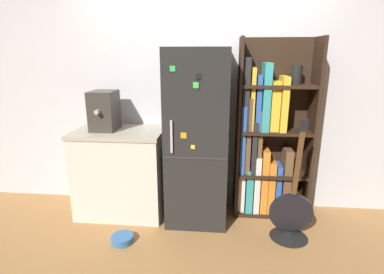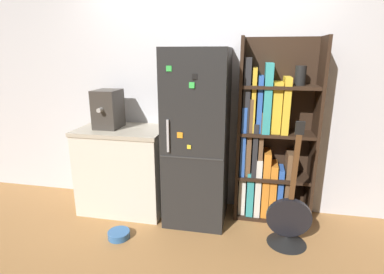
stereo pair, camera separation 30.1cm
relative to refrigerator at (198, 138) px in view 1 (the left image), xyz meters
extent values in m
plane|color=#A87542|center=(0.00, -0.13, -0.87)|extent=(16.00, 16.00, 0.00)
cube|color=silver|center=(0.00, 0.34, 0.43)|extent=(8.00, 0.05, 2.60)
cube|color=black|center=(0.00, 0.00, 0.00)|extent=(0.60, 0.63, 1.73)
cube|color=#333333|center=(0.00, -0.32, -0.10)|extent=(0.59, 0.01, 0.01)
cube|color=#B2B2B7|center=(-0.21, -0.33, 0.10)|extent=(0.02, 0.02, 0.30)
cube|color=green|center=(0.01, -0.32, 0.55)|extent=(0.05, 0.02, 0.05)
cube|color=orange|center=(-0.10, -0.32, 0.11)|extent=(0.05, 0.01, 0.05)
cube|color=green|center=(-0.19, -0.32, 0.69)|extent=(0.05, 0.01, 0.05)
cube|color=yellow|center=(-0.02, -0.32, 0.00)|extent=(0.04, 0.01, 0.04)
cube|color=black|center=(0.03, -0.32, 0.62)|extent=(0.05, 0.02, 0.05)
cube|color=black|center=(0.41, 0.14, 0.05)|extent=(0.03, 0.34, 1.83)
cube|color=black|center=(1.13, 0.14, 0.05)|extent=(0.03, 0.34, 1.83)
cube|color=black|center=(0.77, 0.30, 0.05)|extent=(0.76, 0.03, 1.83)
cube|color=black|center=(0.77, 0.14, -0.85)|extent=(0.70, 0.31, 0.03)
cube|color=black|center=(0.77, 0.14, -0.41)|extent=(0.70, 0.31, 0.03)
cube|color=black|center=(0.77, 0.14, 0.05)|extent=(0.70, 0.31, 0.03)
cube|color=black|center=(0.77, 0.14, 0.51)|extent=(0.70, 0.31, 0.03)
cube|color=silver|center=(0.47, 0.15, -0.45)|extent=(0.07, 0.22, 0.78)
cube|color=teal|center=(0.55, 0.15, -0.60)|extent=(0.07, 0.27, 0.48)
cube|color=silver|center=(0.62, 0.15, -0.52)|extent=(0.06, 0.26, 0.63)
cube|color=orange|center=(0.70, 0.15, -0.49)|extent=(0.07, 0.25, 0.69)
cube|color=orange|center=(0.77, 0.14, -0.55)|extent=(0.07, 0.25, 0.57)
cube|color=#2D59B2|center=(0.85, 0.14, -0.57)|extent=(0.05, 0.22, 0.53)
cube|color=brown|center=(0.93, 0.15, -0.49)|extent=(0.08, 0.24, 0.70)
cube|color=#2D59B2|center=(0.46, 0.15, -0.04)|extent=(0.05, 0.28, 0.71)
cube|color=brown|center=(0.51, 0.15, 0.00)|extent=(0.04, 0.23, 0.79)
cube|color=#262628|center=(0.57, 0.15, -0.12)|extent=(0.05, 0.27, 0.55)
cube|color=brown|center=(0.63, 0.15, -0.06)|extent=(0.04, 0.24, 0.66)
cube|color=#262628|center=(0.46, 0.15, 0.42)|extent=(0.07, 0.26, 0.71)
cube|color=gold|center=(0.53, 0.15, 0.37)|extent=(0.04, 0.23, 0.62)
cube|color=#2D59B2|center=(0.59, 0.14, 0.34)|extent=(0.05, 0.24, 0.54)
cube|color=teal|center=(0.66, 0.13, 0.40)|extent=(0.07, 0.27, 0.66)
cube|color=gold|center=(0.75, 0.15, 0.31)|extent=(0.09, 0.24, 0.49)
cube|color=gold|center=(0.83, 0.14, 0.33)|extent=(0.06, 0.26, 0.54)
cylinder|color=black|center=(0.94, 0.14, 0.61)|extent=(0.10, 0.10, 0.18)
cube|color=beige|center=(-0.82, 0.02, -0.43)|extent=(0.90, 0.59, 0.88)
cube|color=#B2A893|center=(-0.82, 0.02, 0.03)|extent=(0.92, 0.61, 0.04)
cube|color=#38332D|center=(-0.96, 0.03, 0.25)|extent=(0.25, 0.29, 0.40)
cylinder|color=#A5A39E|center=(-0.96, -0.15, 0.27)|extent=(0.04, 0.06, 0.04)
cone|color=black|center=(0.89, -0.32, -0.84)|extent=(0.36, 0.36, 0.06)
cylinder|color=black|center=(0.89, -0.32, -0.61)|extent=(0.40, 0.10, 0.40)
cube|color=brown|center=(0.89, -0.39, -0.11)|extent=(0.04, 0.10, 0.61)
cube|color=black|center=(0.89, -0.44, 0.25)|extent=(0.07, 0.04, 0.11)
cylinder|color=#3366A5|center=(-0.65, -0.55, -0.84)|extent=(0.21, 0.21, 0.06)
torus|color=#3366A5|center=(-0.65, -0.55, -0.81)|extent=(0.21, 0.21, 0.01)
camera|label=1|loc=(0.22, -2.87, 0.81)|focal=28.00mm
camera|label=2|loc=(0.51, -2.83, 0.81)|focal=28.00mm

